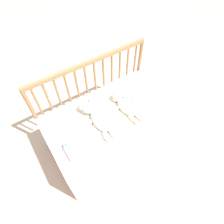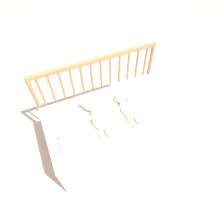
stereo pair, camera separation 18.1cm
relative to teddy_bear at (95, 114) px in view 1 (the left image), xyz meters
name	(u,v)px [view 1 (the left image)]	position (x,y,z in m)	size (l,w,h in m)	color
ground_plane	(112,143)	(0.14, -0.06, -0.62)	(12.00, 12.00, 0.00)	#C6B293
crib_mattress	(112,131)	(0.14, -0.06, -0.34)	(1.24, 0.70, 0.56)	#EDB7C6
crib_rail	(91,83)	(0.14, 0.31, 0.05)	(1.24, 0.04, 0.94)	#997047
blanket	(112,117)	(0.14, -0.08, -0.06)	(0.84, 0.57, 0.01)	silver
teddy_bear	(95,114)	(0.00, 0.00, 0.00)	(0.30, 0.47, 0.15)	silver
baby	(125,106)	(0.29, -0.06, -0.02)	(0.30, 0.40, 0.10)	#EAEACC
baby_bottle	(68,151)	(-0.36, -0.18, -0.04)	(0.05, 0.17, 0.05)	white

